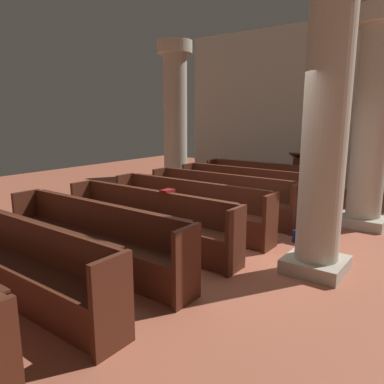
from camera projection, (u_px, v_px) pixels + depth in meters
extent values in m
plane|color=#AD5B42|center=(226.00, 250.00, 5.58)|extent=(19.20, 19.20, 0.00)
cube|color=silver|center=(347.00, 106.00, 9.90)|extent=(10.00, 0.16, 4.50)
cube|color=#562819|center=(266.00, 182.00, 8.85)|extent=(3.03, 0.38, 0.05)
cube|color=#562819|center=(269.00, 172.00, 8.93)|extent=(3.03, 0.04, 0.41)
cube|color=#492215|center=(271.00, 164.00, 8.93)|extent=(2.91, 0.06, 0.02)
cube|color=#4E2416|center=(212.00, 176.00, 9.75)|extent=(0.06, 0.44, 0.86)
cube|color=#4E2416|center=(332.00, 190.00, 7.94)|extent=(0.06, 0.44, 0.86)
cube|color=#522618|center=(262.00, 192.00, 8.75)|extent=(3.03, 0.03, 0.39)
cube|color=#562819|center=(245.00, 189.00, 8.04)|extent=(3.03, 0.38, 0.05)
cube|color=#562819|center=(249.00, 177.00, 8.13)|extent=(3.03, 0.04, 0.41)
cube|color=#492215|center=(251.00, 168.00, 8.12)|extent=(2.91, 0.06, 0.02)
cube|color=#4E2416|center=(189.00, 181.00, 8.95)|extent=(0.06, 0.44, 0.86)
cube|color=#4E2416|center=(316.00, 198.00, 7.14)|extent=(0.06, 0.44, 0.86)
cube|color=#522618|center=(241.00, 200.00, 7.95)|extent=(3.03, 0.03, 0.39)
cube|color=#562819|center=(220.00, 197.00, 7.24)|extent=(3.03, 0.38, 0.05)
cube|color=#562819|center=(225.00, 184.00, 7.32)|extent=(3.03, 0.04, 0.41)
cube|color=#492215|center=(226.00, 174.00, 7.32)|extent=(2.91, 0.06, 0.02)
cube|color=#4E2416|center=(160.00, 188.00, 8.14)|extent=(0.06, 0.44, 0.86)
cube|color=#4E2416|center=(296.00, 209.00, 6.33)|extent=(0.06, 0.44, 0.86)
cube|color=#522618|center=(215.00, 209.00, 7.14)|extent=(3.03, 0.03, 0.39)
cube|color=#562819|center=(188.00, 207.00, 6.43)|extent=(3.03, 0.38, 0.05)
cube|color=#562819|center=(194.00, 193.00, 6.52)|extent=(3.03, 0.04, 0.41)
cube|color=#492215|center=(195.00, 182.00, 6.51)|extent=(2.91, 0.06, 0.02)
cube|color=#4E2416|center=(126.00, 196.00, 7.34)|extent=(0.06, 0.44, 0.86)
cube|color=#4E2416|center=(270.00, 222.00, 5.53)|extent=(0.06, 0.44, 0.86)
cube|color=#522618|center=(182.00, 221.00, 6.34)|extent=(3.03, 0.03, 0.39)
cube|color=#562819|center=(147.00, 220.00, 5.63)|extent=(3.03, 0.38, 0.05)
cube|color=#562819|center=(154.00, 204.00, 5.71)|extent=(3.03, 0.05, 0.41)
cube|color=#492215|center=(156.00, 191.00, 5.71)|extent=(2.91, 0.06, 0.02)
cube|color=#4E2416|center=(83.00, 206.00, 6.53)|extent=(0.06, 0.44, 0.86)
cube|color=#4E2416|center=(236.00, 240.00, 4.72)|extent=(0.06, 0.44, 0.86)
cube|color=#522618|center=(139.00, 237.00, 5.53)|extent=(3.03, 0.03, 0.39)
cube|color=#562819|center=(93.00, 238.00, 4.82)|extent=(3.03, 0.38, 0.05)
cube|color=#562819|center=(102.00, 218.00, 4.91)|extent=(3.03, 0.04, 0.41)
cube|color=#492215|center=(104.00, 203.00, 4.90)|extent=(2.91, 0.06, 0.02)
cube|color=#4E2416|center=(28.00, 218.00, 5.72)|extent=(0.06, 0.44, 0.86)
cube|color=#4E2416|center=(187.00, 266.00, 3.91)|extent=(0.06, 0.44, 0.86)
cube|color=#522618|center=(83.00, 258.00, 4.73)|extent=(3.03, 0.03, 0.39)
cube|color=#562819|center=(16.00, 263.00, 4.01)|extent=(3.03, 0.38, 0.05)
cube|color=#562819|center=(29.00, 239.00, 4.10)|extent=(3.03, 0.04, 0.41)
cube|color=#492215|center=(31.00, 221.00, 4.10)|extent=(2.91, 0.06, 0.02)
cube|color=#4E2416|center=(112.00, 305.00, 3.11)|extent=(0.06, 0.44, 0.86)
cube|color=#522618|center=(2.00, 287.00, 3.92)|extent=(3.03, 0.03, 0.39)
cube|color=#B6AD9A|center=(362.00, 220.00, 6.85)|extent=(0.81, 0.81, 0.18)
cylinder|color=beige|center=(371.00, 125.00, 6.50)|extent=(0.60, 0.60, 3.31)
cylinder|color=beige|center=(382.00, 14.00, 6.13)|extent=(0.87, 0.87, 0.30)
cube|color=#B6AD9A|center=(176.00, 188.00, 9.82)|extent=(0.81, 0.81, 0.18)
cylinder|color=beige|center=(175.00, 122.00, 9.47)|extent=(0.60, 0.60, 3.31)
cylinder|color=beige|center=(175.00, 47.00, 9.10)|extent=(0.87, 0.87, 0.30)
cube|color=#B6AD9A|center=(315.00, 264.00, 4.83)|extent=(0.74, 0.74, 0.18)
cylinder|color=beige|center=(325.00, 129.00, 4.48)|extent=(0.55, 0.55, 3.31)
cube|color=#492215|center=(298.00, 194.00, 9.47)|extent=(0.45, 0.45, 0.06)
cube|color=#562819|center=(300.00, 176.00, 9.38)|extent=(0.28, 0.28, 0.95)
cube|color=#5B2A1A|center=(301.00, 155.00, 9.27)|extent=(0.48, 0.35, 0.15)
cube|color=maroon|center=(167.00, 191.00, 5.56)|extent=(0.14, 0.21, 0.04)
cube|color=navy|center=(308.00, 237.00, 5.89)|extent=(0.41, 0.27, 0.20)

